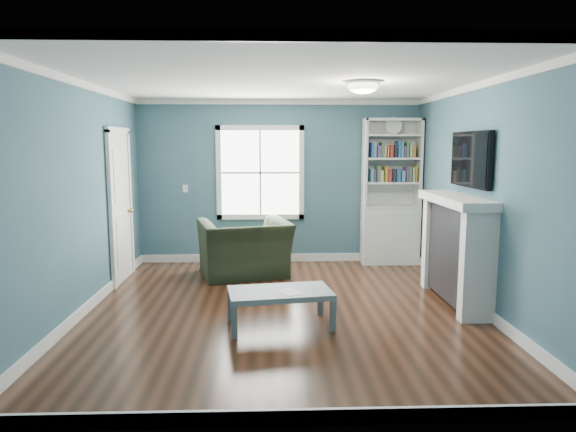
{
  "coord_description": "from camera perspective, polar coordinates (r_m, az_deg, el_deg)",
  "views": [
    {
      "loc": [
        -0.15,
        -5.74,
        1.9
      ],
      "look_at": [
        0.07,
        0.4,
        1.04
      ],
      "focal_mm": 32.0,
      "sensor_mm": 36.0,
      "label": 1
    }
  ],
  "objects": [
    {
      "name": "recliner",
      "position": [
        7.45,
        -4.88,
        -2.54
      ],
      "size": [
        1.41,
        1.1,
        1.09
      ],
      "primitive_type": "imported",
      "rotation": [
        0.0,
        0.0,
        -2.88
      ],
      "color": "black",
      "rests_on": "ground"
    },
    {
      "name": "trim",
      "position": [
        5.78,
        -0.55,
        1.38
      ],
      "size": [
        4.5,
        5.0,
        2.6
      ],
      "color": "white",
      "rests_on": "ground"
    },
    {
      "name": "coffee_table",
      "position": [
        5.43,
        -0.9,
        -8.77
      ],
      "size": [
        1.14,
        0.73,
        0.39
      ],
      "rotation": [
        0.0,
        0.0,
        0.15
      ],
      "color": "#545F65",
      "rests_on": "ground"
    },
    {
      "name": "paper_sheet",
      "position": [
        5.35,
        0.14,
        -8.43
      ],
      "size": [
        0.3,
        0.32,
        0.0
      ],
      "primitive_type": "cube",
      "rotation": [
        0.0,
        0.0,
        0.55
      ],
      "color": "white",
      "rests_on": "coffee_table"
    },
    {
      "name": "door",
      "position": [
        7.48,
        -18.12,
        1.22
      ],
      "size": [
        0.12,
        0.98,
        2.17
      ],
      "color": "silver",
      "rests_on": "ground"
    },
    {
      "name": "light_switch",
      "position": [
        8.36,
        -11.35,
        3.01
      ],
      "size": [
        0.08,
        0.01,
        0.12
      ],
      "primitive_type": "cube",
      "color": "white",
      "rests_on": "room_walls"
    },
    {
      "name": "floor",
      "position": [
        6.05,
        -0.54,
        -10.34
      ],
      "size": [
        5.0,
        5.0,
        0.0
      ],
      "primitive_type": "plane",
      "color": "black",
      "rests_on": "ground"
    },
    {
      "name": "ceiling_fixture",
      "position": [
        5.97,
        8.35,
        14.13
      ],
      "size": [
        0.38,
        0.38,
        0.15
      ],
      "color": "white",
      "rests_on": "room_walls"
    },
    {
      "name": "tv",
      "position": [
        6.39,
        19.64,
        5.94
      ],
      "size": [
        0.06,
        1.1,
        0.65
      ],
      "primitive_type": "cube",
      "color": "black",
      "rests_on": "fireplace"
    },
    {
      "name": "bookshelf",
      "position": [
        8.32,
        11.31,
        1.07
      ],
      "size": [
        0.9,
        0.35,
        2.31
      ],
      "color": "silver",
      "rests_on": "ground"
    },
    {
      "name": "window",
      "position": [
        8.24,
        -3.1,
        4.82
      ],
      "size": [
        1.4,
        0.06,
        1.5
      ],
      "color": "white",
      "rests_on": "room_walls"
    },
    {
      "name": "fireplace",
      "position": [
        6.47,
        18.19,
        -3.71
      ],
      "size": [
        0.44,
        1.58,
        1.3
      ],
      "color": "black",
      "rests_on": "ground"
    },
    {
      "name": "room_walls",
      "position": [
        5.75,
        -0.56,
        4.8
      ],
      "size": [
        5.0,
        5.0,
        5.0
      ],
      "color": "#345866",
      "rests_on": "ground"
    }
  ]
}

